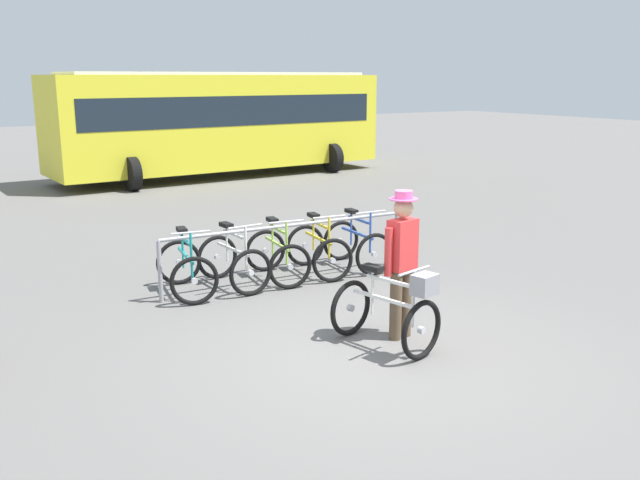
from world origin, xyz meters
TOP-DOWN VIEW (x-y plane):
  - ground_plane at (0.00, 0.00)m, footprint 80.00×80.00m
  - bike_rack_rail at (0.53, 2.88)m, footprint 3.91×0.23m
  - racked_bike_teal at (-0.97, 3.12)m, footprint 0.83×1.20m
  - racked_bike_white at (-0.27, 3.09)m, footprint 0.71×1.12m
  - racked_bike_lime at (0.43, 3.06)m, footprint 0.80×1.17m
  - racked_bike_yellow at (1.13, 3.03)m, footprint 0.80×1.18m
  - racked_bike_blue at (1.83, 3.00)m, footprint 0.73×1.13m
  - featured_bicycle at (0.21, 0.05)m, footprint 0.89×1.24m
  - person_with_featured_bike at (0.52, 0.26)m, footprint 0.52×0.32m
  - bus_distant at (4.31, 13.72)m, footprint 10.11×3.71m

SIDE VIEW (x-z plane):
  - ground_plane at x=0.00m, z-range 0.00..0.00m
  - racked_bike_teal at x=-0.97m, z-range -0.12..0.86m
  - racked_bike_white at x=-0.27m, z-range -0.12..0.85m
  - racked_bike_lime at x=0.43m, z-range -0.12..0.85m
  - racked_bike_yellow at x=1.13m, z-range -0.12..0.86m
  - racked_bike_blue at x=1.83m, z-range -0.12..0.85m
  - featured_bicycle at x=0.21m, z-range -0.04..0.93m
  - bike_rack_rail at x=0.53m, z-range 0.25..1.12m
  - person_with_featured_bike at x=0.52m, z-range 0.09..1.81m
  - bus_distant at x=4.31m, z-range 0.20..3.28m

